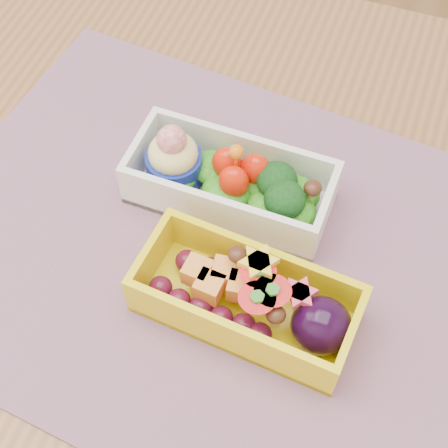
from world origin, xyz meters
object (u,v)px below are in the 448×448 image
(table, at_px, (169,308))
(bento_white, at_px, (229,182))
(bento_yellow, at_px, (251,300))
(placemat, at_px, (214,250))

(table, relative_size, bento_white, 6.57)
(table, distance_m, bento_white, 0.15)
(table, bearing_deg, bento_white, 66.52)
(table, bearing_deg, bento_yellow, -16.17)
(bento_white, xyz_separation_m, bento_yellow, (0.06, -0.10, 0.00))
(bento_yellow, bearing_deg, table, 168.53)
(table, height_order, placemat, placemat)
(placemat, height_order, bento_yellow, bento_yellow)
(table, xyz_separation_m, bento_white, (0.03, 0.08, 0.13))
(bento_white, bearing_deg, table, -112.49)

